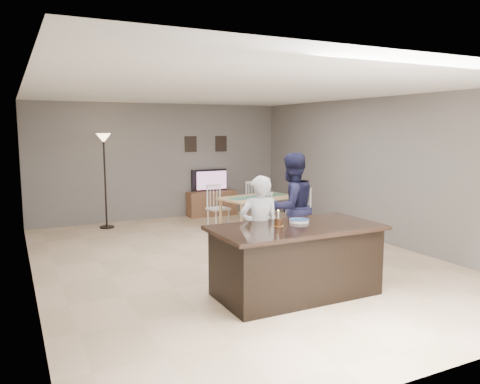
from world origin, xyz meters
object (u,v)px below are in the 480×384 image
plate_stack (299,221)px  tv_console (212,203)px  birthday_cake (278,222)px  dining_table (258,203)px  man (291,208)px  floor_lamp (104,155)px  kitchen_island (296,260)px  woman (259,231)px  television (210,180)px

plate_stack → tv_console: bearing=79.1°
birthday_cake → tv_console: bearing=75.6°
dining_table → man: bearing=-116.2°
birthday_cake → floor_lamp: (-1.18, 5.15, 0.62)m
man → dining_table: (0.60, 2.22, -0.28)m
kitchen_island → dining_table: 3.80m
woman → floor_lamp: size_ratio=0.74×
kitchen_island → plate_stack: size_ratio=8.15×
tv_console → dining_table: size_ratio=0.61×
television → dining_table: 2.12m
television → birthday_cake: size_ratio=4.42×
television → dining_table: television is taller
man → dining_table: size_ratio=0.89×
woman → floor_lamp: 4.91m
kitchen_island → floor_lamp: bearing=104.8°
woman → birthday_cake: 0.50m
television → kitchen_island: bearing=78.0°
television → birthday_cake: 5.72m
television → birthday_cake: (-1.41, -5.54, 0.09)m
television → floor_lamp: floor_lamp is taller
plate_stack → man: bearing=61.7°
man → plate_stack: man is taller
woman → man: size_ratio=0.86×
plate_stack → television: bearing=79.2°
television → floor_lamp: bearing=8.6°
kitchen_island → tv_console: size_ratio=1.79×
plate_stack → dining_table: plate_stack is taller
man → birthday_cake: 1.57m
tv_console → plate_stack: size_ratio=4.55×
tv_console → birthday_cake: 5.69m
man → floor_lamp: 4.54m
tv_console → plate_stack: bearing=-100.9°
kitchen_island → man: man is taller
woman → dining_table: (1.60, 2.99, -0.16)m
tv_console → dining_table: dining_table is taller
tv_console → woman: woman is taller
plate_stack → birthday_cake: bearing=-167.6°
man → birthday_cake: size_ratio=8.45×
kitchen_island → man: (0.77, 1.32, 0.42)m
birthday_cake → floor_lamp: size_ratio=0.10×
kitchen_island → television: television is taller
man → plate_stack: (-0.61, -1.14, 0.05)m
floor_lamp → birthday_cake: bearing=-77.1°
television → dining_table: bearing=94.7°
dining_table → woman: bearing=-129.2°
dining_table → floor_lamp: bearing=137.3°
woman → man: bearing=-128.2°
tv_console → plate_stack: 5.53m
birthday_cake → floor_lamp: 5.32m
tv_console → birthday_cake: birthday_cake is taller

